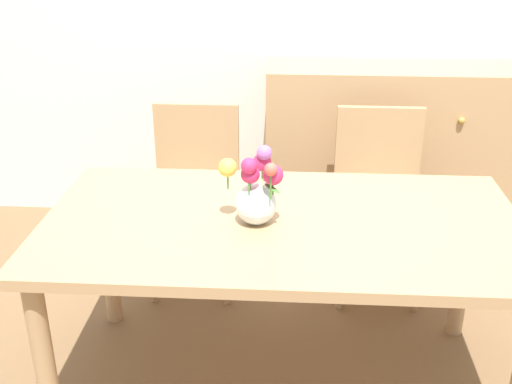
# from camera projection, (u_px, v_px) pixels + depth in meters

# --- Properties ---
(ground_plane) EXTENTS (12.00, 12.00, 0.00)m
(ground_plane) POSITION_uv_depth(u_px,v_px,m) (279.00, 381.00, 2.54)
(ground_plane) COLOR brown
(dining_table) EXTENTS (1.73, 0.92, 0.73)m
(dining_table) POSITION_uv_depth(u_px,v_px,m) (282.00, 241.00, 2.27)
(dining_table) COLOR tan
(dining_table) RESTS_ON ground_plane
(chair_left) EXTENTS (0.42, 0.42, 0.90)m
(chair_left) POSITION_uv_depth(u_px,v_px,m) (195.00, 184.00, 3.08)
(chair_left) COLOR tan
(chair_left) RESTS_ON ground_plane
(chair_right) EXTENTS (0.42, 0.42, 0.90)m
(chair_right) POSITION_uv_depth(u_px,v_px,m) (378.00, 188.00, 3.03)
(chair_right) COLOR tan
(chair_right) RESTS_ON ground_plane
(dresser) EXTENTS (1.40, 0.47, 1.00)m
(dresser) POSITION_uv_depth(u_px,v_px,m) (391.00, 154.00, 3.51)
(dresser) COLOR tan
(dresser) RESTS_ON ground_plane
(flower_vase) EXTENTS (0.23, 0.23, 0.26)m
(flower_vase) POSITION_uv_depth(u_px,v_px,m) (256.00, 192.00, 2.17)
(flower_vase) COLOR silver
(flower_vase) RESTS_ON dining_table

